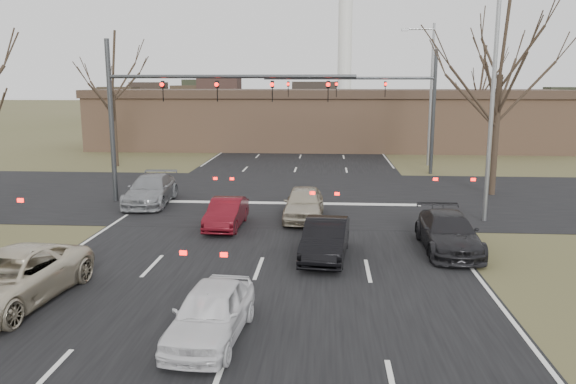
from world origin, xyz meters
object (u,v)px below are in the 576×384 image
car_silver_suv (10,279)px  car_grey_ahead (151,190)px  mast_arm_near (176,100)px  streetlight_right_far (429,87)px  car_red_ahead (226,213)px  car_white_sedan (211,312)px  car_black_hatch (325,239)px  streetlight_right_near (489,91)px  mast_arm_far (390,97)px  car_charcoal_sedan (448,233)px  car_silver_ahead (304,203)px  building (326,119)px

car_silver_suv → car_grey_ahead: bearing=96.9°
mast_arm_near → streetlight_right_far: streetlight_right_far is taller
car_red_ahead → car_white_sedan: bearing=-80.2°
streetlight_right_far → car_grey_ahead: 22.04m
car_black_hatch → car_red_ahead: 5.61m
streetlight_right_near → car_grey_ahead: size_ratio=2.05×
mast_arm_far → car_black_hatch: size_ratio=2.76×
car_charcoal_sedan → car_silver_ahead: size_ratio=1.10×
streetlight_right_far → car_silver_ahead: size_ratio=2.39×
streetlight_right_near → building: bearing=103.7°
car_white_sedan → car_red_ahead: bearing=102.8°
mast_arm_near → car_charcoal_sedan: bearing=-32.7°
mast_arm_near → streetlight_right_near: (14.05, -3.00, 0.51)m
car_red_ahead → car_silver_ahead: (3.14, 1.67, 0.11)m
mast_arm_near → car_silver_suv: (-1.10, -13.37, -4.35)m
car_silver_ahead → car_black_hatch: bearing=-79.4°
car_charcoal_sedan → car_silver_suv: bearing=-155.5°
car_white_sedan → car_silver_ahead: 12.00m
mast_arm_far → car_silver_ahead: 14.74m
streetlight_right_near → car_red_ahead: (-10.79, -1.84, -4.98)m
building → mast_arm_near: 26.14m
car_silver_suv → building: bearing=83.8°
car_grey_ahead → car_silver_ahead: size_ratio=1.16×
car_silver_ahead → building: bearing=89.0°
building → car_silver_ahead: building is taller
car_red_ahead → car_charcoal_sedan: bearing=-16.0°
car_black_hatch → car_silver_ahead: bearing=105.3°
car_silver_ahead → streetlight_right_far: bearing=65.4°
mast_arm_near → mast_arm_far: size_ratio=1.09×
streetlight_right_near → car_silver_ahead: bearing=-178.7°
mast_arm_far → car_silver_ahead: bearing=-110.8°
streetlight_right_far → car_charcoal_sedan: streetlight_right_far is taller
car_black_hatch → car_silver_ahead: 5.58m
mast_arm_far → car_silver_suv: mast_arm_far is taller
car_red_ahead → car_grey_ahead: bearing=138.2°
mast_arm_near → car_red_ahead: (3.26, -4.84, -4.47)m
car_white_sedan → car_black_hatch: 6.91m
car_silver_suv → car_white_sedan: car_silver_suv is taller
car_silver_suv → car_silver_ahead: size_ratio=1.24×
car_white_sedan → car_grey_ahead: (-6.00, 14.50, 0.06)m
car_silver_suv → mast_arm_near: bearing=91.4°
car_black_hatch → streetlight_right_far: bearing=77.8°
mast_arm_near → streetlight_right_near: streetlight_right_near is taller
mast_arm_near → car_red_ahead: bearing=-56.0°
car_charcoal_sedan → car_grey_ahead: 14.75m
building → car_red_ahead: bearing=-97.6°
streetlight_right_far → car_black_hatch: (-7.19, -22.67, -4.92)m
car_grey_ahead → mast_arm_far: bearing=36.4°
mast_arm_near → car_silver_suv: 14.10m
car_silver_ahead → car_silver_suv: bearing=-125.6°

